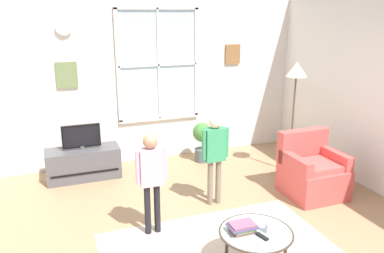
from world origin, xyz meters
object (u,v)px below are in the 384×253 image
tv_stand (83,163)px  person_green_shirt (215,150)px  potted_plant_by_window (202,139)px  person_pink_shirt (151,173)px  armchair (312,172)px  cup (269,228)px  floor_lamp (296,81)px  remote_near_books (262,237)px  coffee_table (256,234)px  television (81,136)px  book_stack (242,227)px

tv_stand → person_green_shirt: (1.54, -1.47, 0.53)m
potted_plant_by_window → person_pink_shirt: bearing=-126.0°
armchair → cup: bearing=-139.3°
floor_lamp → armchair: bearing=-102.9°
remote_near_books → person_pink_shirt: 1.40m
tv_stand → cup: size_ratio=10.11×
coffee_table → person_green_shirt: person_green_shirt is taller
television → floor_lamp: size_ratio=0.32×
tv_stand → remote_near_books: 3.30m
book_stack → cup: (0.23, -0.10, 0.01)m
coffee_table → floor_lamp: (1.75, 1.99, 1.09)m
armchair → floor_lamp: (0.18, 0.79, 1.15)m
cup → armchair: bearing=40.7°
person_pink_shirt → tv_stand: bearing=107.3°
cup → potted_plant_by_window: 3.00m
potted_plant_by_window → book_stack: bearing=-104.3°
television → coffee_table: (1.37, -2.88, -0.29)m
coffee_table → potted_plant_by_window: 2.97m
coffee_table → book_stack: bearing=158.2°
television → cup: bearing=-63.2°
cup → tv_stand: bearing=116.8°
television → floor_lamp: (3.12, -0.89, 0.80)m
person_pink_shirt → potted_plant_by_window: person_pink_shirt is taller
television → tv_stand: bearing=90.0°
person_pink_shirt → remote_near_books: bearing=-54.5°
remote_near_books → floor_lamp: 2.93m
tv_stand → television: bearing=-90.0°
person_pink_shirt → floor_lamp: floor_lamp is taller
book_stack → floor_lamp: floor_lamp is taller
cup → remote_near_books: (-0.10, -0.06, -0.04)m
potted_plant_by_window → cup: bearing=-99.5°
television → floor_lamp: bearing=-15.9°
cup → person_green_shirt: bearing=87.5°
armchair → person_green_shirt: bearing=171.5°
cup → person_pink_shirt: size_ratio=0.09×
cup → person_green_shirt: 1.49m
potted_plant_by_window → floor_lamp: bearing=-38.7°
tv_stand → person_pink_shirt: (0.59, -1.89, 0.52)m
tv_stand → remote_near_books: bearing=-65.3°
tv_stand → television: television is taller
television → floor_lamp: floor_lamp is taller
coffee_table → potted_plant_by_window: (0.60, 2.91, 0.01)m
coffee_table → potted_plant_by_window: bearing=78.3°
book_stack → person_green_shirt: (0.30, 1.36, 0.31)m
cup → potted_plant_by_window: bearing=80.5°
floor_lamp → person_green_shirt: bearing=-159.6°
potted_plant_by_window → armchair: bearing=-60.6°
armchair → person_green_shirt: size_ratio=0.71×
floor_lamp → television: bearing=164.1°
book_stack → person_pink_shirt: person_pink_shirt is taller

